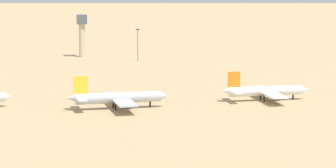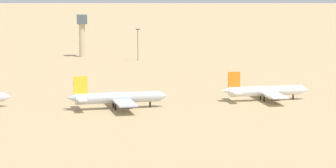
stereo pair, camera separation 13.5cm
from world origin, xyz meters
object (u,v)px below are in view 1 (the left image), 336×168
at_px(parked_jet_orange_5, 265,91).
at_px(light_pole_mid, 138,42).
at_px(parked_jet_yellow_4, 117,98).
at_px(control_tower, 82,32).

xyz_separation_m(parked_jet_orange_5, light_pole_mid, (-29.37, 124.82, 5.68)).
bearing_deg(parked_jet_orange_5, parked_jet_yellow_4, -174.48).
xyz_separation_m(parked_jet_yellow_4, parked_jet_orange_5, (52.82, 7.30, -0.23)).
relative_size(parked_jet_orange_5, light_pole_mid, 2.02).
distance_m(parked_jet_yellow_4, parked_jet_orange_5, 53.32).
bearing_deg(light_pole_mid, parked_jet_yellow_4, -100.07).
bearing_deg(parked_jet_yellow_4, control_tower, 86.79).
distance_m(control_tower, light_pole_mid, 33.64).
relative_size(parked_jet_orange_5, control_tower, 1.46).
xyz_separation_m(control_tower, light_pole_mid, (26.64, -20.13, -4.13)).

